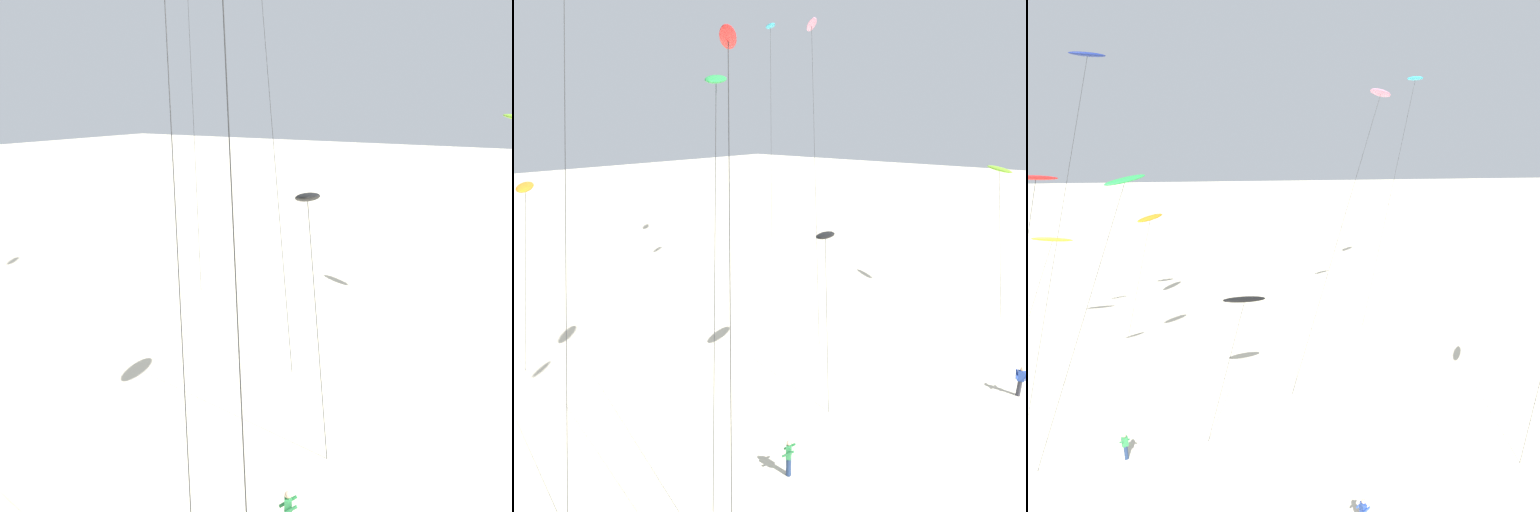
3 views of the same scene
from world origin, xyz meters
The scene contains 10 objects.
ground_plane centered at (0.00, 0.00, 0.00)m, with size 260.00×260.00×0.00m, color beige.
kite_lime centered at (18.08, 5.11, 10.40)m, with size 3.42×3.38×10.79m.
kite_cyan centered at (16.41, 25.97, 22.12)m, with size 6.32×5.78×22.62m.
kite_red centered at (-9.36, 5.50, 15.65)m, with size 4.31×3.88×16.33m.
kite_pink centered at (10.53, 17.06, 20.26)m, with size 8.28×7.42×20.99m.
kite_black centered at (0.38, 8.60, 8.25)m, with size 3.90×3.16×8.68m.
kite_green centered at (-6.20, 9.39, 15.25)m, with size 6.36×5.63×15.77m.
kite_orange centered at (-7.88, 24.07, 10.19)m, with size 3.54×3.67×10.52m.
kite_flyer_nearest centered at (-6.59, 5.41, 0.89)m, with size 0.71×0.70×1.67m.
kite_flyer_middle centered at (5.67, -0.38, 0.89)m, with size 0.63×0.65×1.67m.
Camera 2 is at (-18.49, -3.75, 13.94)m, focal length 31.48 mm.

